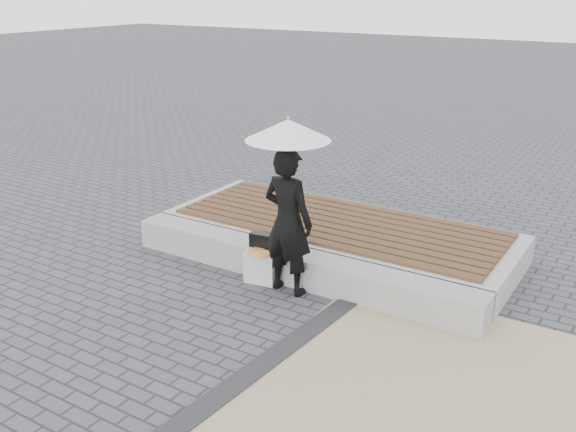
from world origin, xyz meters
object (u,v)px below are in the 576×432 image
(seating_ledge, at_px, (296,266))
(canvas_tote, at_px, (260,267))
(parasol, at_px, (288,130))
(handbag, at_px, (262,242))
(woman, at_px, (288,222))

(seating_ledge, height_order, canvas_tote, canvas_tote)
(parasol, xyz_separation_m, canvas_tote, (-0.42, 0.00, -1.84))
(handbag, relative_size, canvas_tote, 0.72)
(parasol, bearing_deg, handbag, 164.24)
(seating_ledge, bearing_deg, canvas_tote, -138.67)
(handbag, xyz_separation_m, canvas_tote, (0.07, -0.14, -0.29))
(seating_ledge, bearing_deg, parasol, -76.28)
(seating_ledge, bearing_deg, woman, -76.28)
(woman, bearing_deg, canvas_tote, 4.50)
(woman, height_order, handbag, woman)
(handbag, bearing_deg, woman, -23.43)
(woman, relative_size, parasol, 1.44)
(seating_ledge, distance_m, woman, 0.79)
(seating_ledge, distance_m, canvas_tote, 0.46)
(seating_ledge, height_order, woman, woman)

